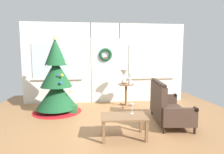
% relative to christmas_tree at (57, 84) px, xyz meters
% --- Properties ---
extents(ground_plane, '(6.76, 6.76, 0.00)m').
position_rel_christmas_tree_xyz_m(ground_plane, '(1.39, -1.10, -0.75)').
color(ground_plane, '#996B42').
extents(back_wall_with_door, '(5.20, 0.19, 2.55)m').
position_rel_christmas_tree_xyz_m(back_wall_with_door, '(1.39, 0.99, 0.53)').
color(back_wall_with_door, white).
rests_on(back_wall_with_door, ground).
extents(christmas_tree, '(1.30, 1.30, 2.06)m').
position_rel_christmas_tree_xyz_m(christmas_tree, '(0.00, 0.00, 0.00)').
color(christmas_tree, '#4C331E').
rests_on(christmas_tree, ground).
extents(settee_sofa, '(0.87, 1.45, 0.96)m').
position_rel_christmas_tree_xyz_m(settee_sofa, '(2.62, -1.11, -0.38)').
color(settee_sofa, black).
rests_on(settee_sofa, ground).
extents(side_table, '(0.50, 0.48, 0.68)m').
position_rel_christmas_tree_xyz_m(side_table, '(1.96, 0.36, -0.27)').
color(side_table, brown).
rests_on(side_table, ground).
extents(table_lamp, '(0.28, 0.28, 0.44)m').
position_rel_christmas_tree_xyz_m(table_lamp, '(1.90, 0.40, 0.21)').
color(table_lamp, silver).
rests_on(table_lamp, side_table).
extents(flower_vase, '(0.11, 0.10, 0.35)m').
position_rel_christmas_tree_xyz_m(flower_vase, '(2.06, 0.30, 0.04)').
color(flower_vase, beige).
rests_on(flower_vase, side_table).
extents(coffee_table, '(0.86, 0.55, 0.42)m').
position_rel_christmas_tree_xyz_m(coffee_table, '(1.53, -1.80, -0.39)').
color(coffee_table, brown).
rests_on(coffee_table, ground).
extents(wine_glass, '(0.08, 0.08, 0.20)m').
position_rel_christmas_tree_xyz_m(wine_glass, '(1.71, -1.70, -0.19)').
color(wine_glass, silver).
rests_on(wine_glass, coffee_table).
extents(gift_box, '(0.21, 0.19, 0.21)m').
position_rel_christmas_tree_xyz_m(gift_box, '(0.44, -0.17, -0.65)').
color(gift_box, '#266633').
rests_on(gift_box, ground).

